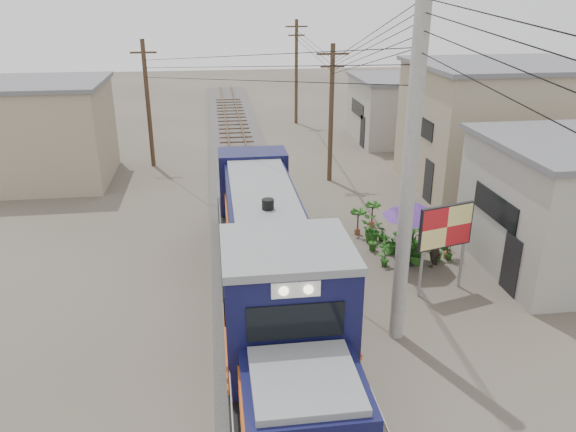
{
  "coord_description": "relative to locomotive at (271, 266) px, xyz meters",
  "views": [
    {
      "loc": [
        -1.49,
        -13.87,
        9.34
      ],
      "look_at": [
        0.9,
        3.77,
        2.2
      ],
      "focal_mm": 35.0,
      "sensor_mm": 36.0,
      "label": 1
    }
  ],
  "objects": [
    {
      "name": "ground",
      "position": [
        0.0,
        -0.99,
        -1.75
      ],
      "size": [
        120.0,
        120.0,
        0.0
      ],
      "primitive_type": "plane",
      "color": "#473F35",
      "rests_on": "ground"
    },
    {
      "name": "ballast",
      "position": [
        0.0,
        9.01,
        -1.67
      ],
      "size": [
        3.6,
        70.0,
        0.16
      ],
      "primitive_type": "cube",
      "color": "#595651",
      "rests_on": "ground"
    },
    {
      "name": "track",
      "position": [
        0.0,
        9.01,
        -1.49
      ],
      "size": [
        1.15,
        70.0,
        0.12
      ],
      "color": "#51331E",
      "rests_on": "ground"
    },
    {
      "name": "locomotive",
      "position": [
        0.0,
        0.0,
        0.0
      ],
      "size": [
        2.97,
        16.15,
        4.0
      ],
      "color": "black",
      "rests_on": "ground"
    },
    {
      "name": "utility_pole_main",
      "position": [
        3.5,
        -1.49,
        3.25
      ],
      "size": [
        0.4,
        0.4,
        10.0
      ],
      "color": "#9E9B93",
      "rests_on": "ground"
    },
    {
      "name": "wooden_pole_mid",
      "position": [
        4.5,
        13.01,
        1.93
      ],
      "size": [
        1.6,
        0.24,
        7.0
      ],
      "color": "#4C3826",
      "rests_on": "ground"
    },
    {
      "name": "wooden_pole_far",
      "position": [
        4.8,
        27.01,
        2.19
      ],
      "size": [
        1.6,
        0.24,
        7.5
      ],
      "color": "#4C3826",
      "rests_on": "ground"
    },
    {
      "name": "wooden_pole_left",
      "position": [
        -5.0,
        17.01,
        1.93
      ],
      "size": [
        1.6,
        0.24,
        7.0
      ],
      "color": "#4C3826",
      "rests_on": "ground"
    },
    {
      "name": "power_lines",
      "position": [
        -0.14,
        7.51,
        5.82
      ],
      "size": [
        9.65,
        19.0,
        3.3
      ],
      "color": "black",
      "rests_on": "ground"
    },
    {
      "name": "shophouse_mid",
      "position": [
        12.5,
        11.01,
        1.36
      ],
      "size": [
        8.4,
        7.35,
        6.2
      ],
      "color": "gray",
      "rests_on": "ground"
    },
    {
      "name": "shophouse_back",
      "position": [
        11.0,
        21.01,
        0.36
      ],
      "size": [
        6.3,
        6.3,
        4.2
      ],
      "color": "gray",
      "rests_on": "ground"
    },
    {
      "name": "shophouse_left",
      "position": [
        -10.0,
        15.01,
        0.86
      ],
      "size": [
        6.3,
        6.3,
        5.2
      ],
      "color": "gray",
      "rests_on": "ground"
    },
    {
      "name": "billboard",
      "position": [
        5.74,
        0.82,
        0.52
      ],
      "size": [
        1.96,
        0.65,
        3.09
      ],
      "rotation": [
        0.0,
        0.0,
        0.27
      ],
      "color": "#99999E",
      "rests_on": "ground"
    },
    {
      "name": "market_umbrella",
      "position": [
        5.41,
        2.87,
        0.42
      ],
      "size": [
        2.89,
        2.89,
        2.46
      ],
      "rotation": [
        0.0,
        0.0,
        0.37
      ],
      "color": "black",
      "rests_on": "ground"
    },
    {
      "name": "vendor",
      "position": [
        6.23,
        2.62,
        -0.93
      ],
      "size": [
        0.71,
        0.68,
        1.63
      ],
      "primitive_type": "imported",
      "rotation": [
        0.0,
        0.0,
        3.84
      ],
      "color": "black",
      "rests_on": "ground"
    },
    {
      "name": "plant_nursery",
      "position": [
        5.4,
        3.85,
        -1.27
      ],
      "size": [
        3.46,
        3.29,
        1.14
      ],
      "color": "#265E1B",
      "rests_on": "ground"
    }
  ]
}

